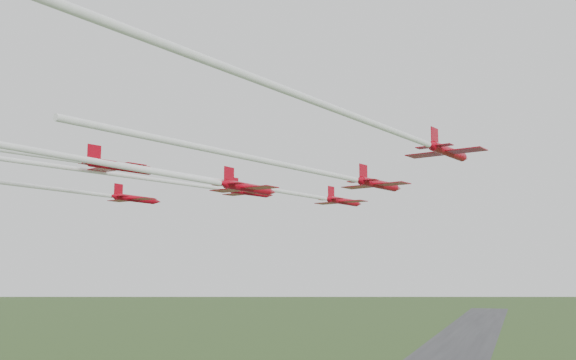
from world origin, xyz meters
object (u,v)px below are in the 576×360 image
(jet_lead, at_px, (301,194))
(jet_row2_right, at_px, (325,173))
(jet_row3_right, at_px, (370,122))
(jet_row3_mid, at_px, (177,176))
(jet_row2_left, at_px, (194,185))
(jet_row3_left, at_px, (59,189))

(jet_lead, bearing_deg, jet_row2_right, -45.75)
(jet_row3_right, bearing_deg, jet_row3_mid, 178.92)
(jet_row3_right, bearing_deg, jet_row2_left, 156.00)
(jet_row2_left, relative_size, jet_row3_mid, 0.88)
(jet_row2_left, height_order, jet_row3_mid, jet_row2_left)
(jet_row3_left, bearing_deg, jet_row3_right, -2.72)
(jet_lead, distance_m, jet_row3_left, 34.25)
(jet_lead, height_order, jet_row3_left, jet_lead)
(jet_row2_right, relative_size, jet_row3_right, 0.81)
(jet_row2_right, bearing_deg, jet_row3_right, -43.23)
(jet_lead, height_order, jet_row3_right, jet_row3_right)
(jet_row2_right, xyz_separation_m, jet_row3_mid, (-15.07, -9.39, -0.83))
(jet_row2_right, height_order, jet_row3_mid, jet_row2_right)
(jet_row3_left, bearing_deg, jet_row3_mid, -0.65)
(jet_row2_left, bearing_deg, jet_row3_mid, -47.13)
(jet_row3_mid, bearing_deg, jet_row2_right, 45.72)
(jet_row2_right, relative_size, jet_row3_left, 0.99)
(jet_row3_left, height_order, jet_row3_mid, jet_row3_mid)
(jet_row3_left, xyz_separation_m, jet_row3_mid, (20.78, -5.00, 0.12))
(jet_lead, bearing_deg, jet_row2_left, -143.78)
(jet_row2_left, bearing_deg, jet_row3_left, -108.11)
(jet_row2_right, bearing_deg, jet_row3_left, -155.05)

